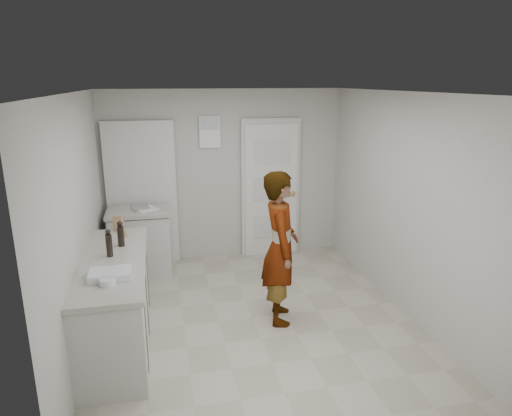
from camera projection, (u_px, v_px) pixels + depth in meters
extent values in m
plane|color=#A49E89|center=(253.00, 318.00, 5.20)|extent=(4.00, 4.00, 0.00)
plane|color=#A5A29C|center=(224.00, 176.00, 6.74)|extent=(3.50, 0.00, 3.50)
plane|color=#A5A29C|center=(316.00, 297.00, 2.98)|extent=(3.50, 0.00, 3.50)
plane|color=#A5A29C|center=(79.00, 224.00, 4.50)|extent=(0.00, 4.00, 4.00)
plane|color=#A5A29C|center=(402.00, 204.00, 5.22)|extent=(0.00, 4.00, 4.00)
plane|color=silver|center=(252.00, 92.00, 4.52)|extent=(4.00, 4.00, 0.00)
cube|color=white|center=(271.00, 191.00, 6.89)|extent=(0.80, 0.05, 2.00)
cube|color=silver|center=(271.00, 188.00, 6.91)|extent=(0.90, 0.04, 2.10)
sphere|color=tan|center=(293.00, 194.00, 6.92)|extent=(0.07, 0.07, 0.07)
cube|color=white|center=(210.00, 132.00, 6.49)|extent=(0.30, 0.02, 0.45)
cube|color=black|center=(142.00, 196.00, 6.53)|extent=(0.90, 0.05, 2.04)
cube|color=silver|center=(142.00, 195.00, 6.50)|extent=(0.98, 0.02, 2.10)
cube|color=beige|center=(116.00, 305.00, 4.60)|extent=(0.60, 1.90, 0.86)
cube|color=black|center=(119.00, 339.00, 4.70)|extent=(0.56, 1.86, 0.08)
cube|color=beige|center=(112.00, 262.00, 4.47)|extent=(0.64, 1.96, 0.05)
cube|color=beige|center=(141.00, 244.00, 6.28)|extent=(0.80, 0.55, 0.86)
cube|color=black|center=(142.00, 271.00, 6.39)|extent=(0.75, 0.54, 0.08)
cube|color=beige|center=(138.00, 212.00, 6.15)|extent=(0.84, 0.61, 0.05)
imported|color=silver|center=(280.00, 248.00, 4.97)|extent=(0.51, 0.68, 1.71)
cube|color=olive|center=(118.00, 223.00, 5.28)|extent=(0.12, 0.09, 0.18)
cylinder|color=tan|center=(126.00, 234.00, 5.09)|extent=(0.05, 0.05, 0.07)
cylinder|color=black|center=(121.00, 236.00, 4.79)|extent=(0.07, 0.07, 0.22)
sphere|color=black|center=(120.00, 224.00, 4.76)|extent=(0.06, 0.06, 0.06)
cylinder|color=black|center=(109.00, 245.00, 4.51)|extent=(0.06, 0.06, 0.23)
sphere|color=black|center=(108.00, 232.00, 4.47)|extent=(0.05, 0.05, 0.05)
cube|color=silver|center=(110.00, 274.00, 4.04)|extent=(0.37, 0.27, 0.06)
cube|color=silver|center=(110.00, 275.00, 4.04)|extent=(0.33, 0.22, 0.05)
cylinder|color=silver|center=(108.00, 282.00, 3.90)|extent=(0.14, 0.14, 0.05)
sphere|color=white|center=(105.00, 283.00, 3.89)|extent=(0.05, 0.05, 0.05)
sphere|color=white|center=(110.00, 281.00, 3.92)|extent=(0.05, 0.05, 0.05)
cube|color=white|center=(145.00, 208.00, 6.21)|extent=(0.39, 0.42, 0.01)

